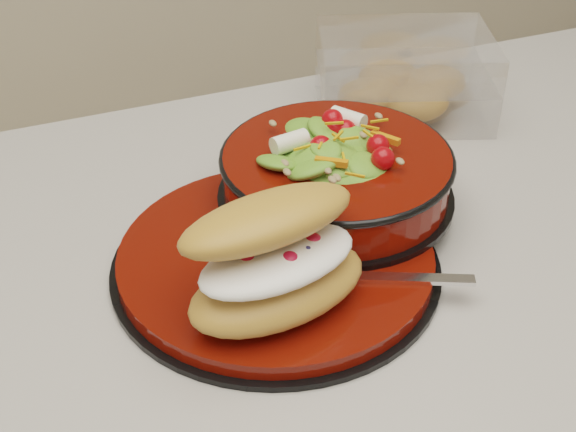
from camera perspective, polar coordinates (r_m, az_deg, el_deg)
name	(u,v)px	position (r m, az deg, el deg)	size (l,w,h in m)	color
dinner_plate	(277,260)	(0.72, -0.79, -3.14)	(0.30, 0.30, 0.02)	black
salad_bowl	(336,167)	(0.77, 3.46, 3.52)	(0.23, 0.23, 0.10)	black
croissant	(275,259)	(0.63, -0.94, -3.06)	(0.17, 0.12, 0.10)	#BB7D39
fork	(375,277)	(0.69, 6.22, -4.37)	(0.15, 0.08, 0.00)	silver
pastry_box	(403,78)	(0.97, 8.21, 9.67)	(0.24, 0.20, 0.09)	white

